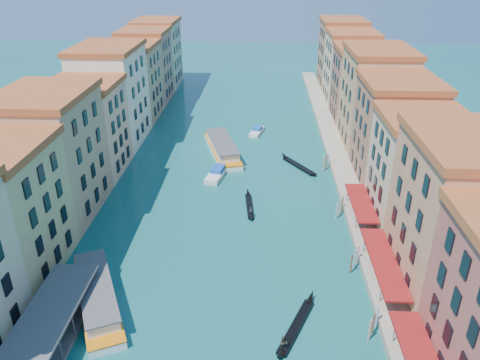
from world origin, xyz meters
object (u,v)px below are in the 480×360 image
object	(u,v)px
vaporetto_far	(222,147)
gondola_fore	(249,205)
vaporetto_stop	(53,326)
vaporetto_near	(97,294)
gondola_right	(295,327)

from	to	relation	value
vaporetto_far	gondola_fore	xyz separation A→B (m)	(6.37, -22.89, -0.95)
vaporetto_stop	gondola_fore	size ratio (longest dim) A/B	1.56
vaporetto_near	gondola_fore	world-z (taller)	vaporetto_near
vaporetto_near	gondola_fore	xyz separation A→B (m)	(17.67, 24.24, -0.84)
vaporetto_stop	vaporetto_far	world-z (taller)	vaporetto_stop
vaporetto_near	gondola_right	xyz separation A→B (m)	(23.65, -3.49, -0.73)
vaporetto_stop	vaporetto_far	xyz separation A→B (m)	(14.26, 52.83, -0.14)
vaporetto_far	gondola_fore	world-z (taller)	vaporetto_far
vaporetto_far	gondola_right	size ratio (longest dim) A/B	1.73
vaporetto_stop	gondola_fore	distance (m)	36.38
vaporetto_stop	vaporetto_near	world-z (taller)	vaporetto_stop
vaporetto_stop	gondola_right	size ratio (longest dim) A/B	1.43
vaporetto_near	gondola_right	size ratio (longest dim) A/B	1.55
vaporetto_stop	vaporetto_near	xyz separation A→B (m)	(2.97, 5.70, -0.25)
vaporetto_stop	gondola_right	world-z (taller)	vaporetto_stop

